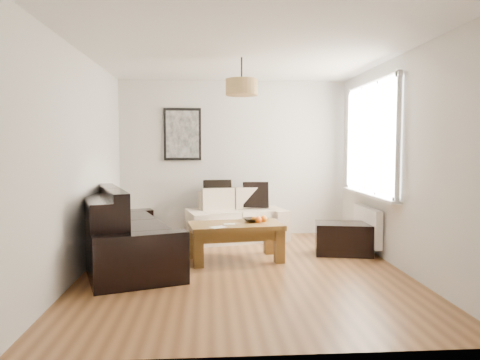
{
  "coord_description": "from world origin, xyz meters",
  "views": [
    {
      "loc": [
        -0.41,
        -5.33,
        1.49
      ],
      "look_at": [
        0.0,
        0.6,
        1.05
      ],
      "focal_mm": 33.55,
      "sensor_mm": 36.0,
      "label": 1
    }
  ],
  "objects": [
    {
      "name": "coffee_table",
      "position": [
        -0.07,
        0.47,
        0.24
      ],
      "size": [
        1.28,
        0.82,
        0.49
      ],
      "primitive_type": null,
      "rotation": [
        0.0,
        0.0,
        0.14
      ],
      "color": "brown",
      "rests_on": "floor"
    },
    {
      "name": "window_bay",
      "position": [
        1.86,
        0.8,
        1.6
      ],
      "size": [
        0.14,
        1.9,
        1.6
      ],
      "primitive_type": null,
      "color": "white",
      "rests_on": "wall_right"
    },
    {
      "name": "fruit_bowl",
      "position": [
        0.15,
        0.56,
        0.52
      ],
      "size": [
        0.27,
        0.27,
        0.05
      ],
      "primitive_type": "imported",
      "rotation": [
        0.0,
        0.0,
        0.29
      ],
      "color": "black",
      "rests_on": "coffee_table"
    },
    {
      "name": "ceiling",
      "position": [
        0.0,
        0.0,
        2.6
      ],
      "size": [
        3.8,
        4.5,
        0.0
      ],
      "primitive_type": null,
      "color": "white",
      "rests_on": "floor"
    },
    {
      "name": "floor",
      "position": [
        0.0,
        0.0,
        0.0
      ],
      "size": [
        4.5,
        4.5,
        0.0
      ],
      "primitive_type": "plane",
      "color": "brown",
      "rests_on": "ground"
    },
    {
      "name": "pendant_shade",
      "position": [
        0.0,
        0.3,
        2.23
      ],
      "size": [
        0.4,
        0.4,
        0.2
      ],
      "primitive_type": "cylinder",
      "color": "tan",
      "rests_on": "ceiling"
    },
    {
      "name": "papers",
      "position": [
        -0.3,
        0.2,
        0.49
      ],
      "size": [
        0.23,
        0.21,
        0.01
      ],
      "primitive_type": "cube",
      "rotation": [
        0.0,
        0.0,
        0.55
      ],
      "color": "silver",
      "rests_on": "coffee_table"
    },
    {
      "name": "sofa_leather",
      "position": [
        -1.43,
        0.26,
        0.44
      ],
      "size": [
        1.61,
        2.27,
        0.89
      ],
      "primitive_type": null,
      "rotation": [
        0.0,
        0.0,
        1.9
      ],
      "color": "black",
      "rests_on": "floor"
    },
    {
      "name": "orange_a",
      "position": [
        0.23,
        0.51,
        0.53
      ],
      "size": [
        0.11,
        0.11,
        0.09
      ],
      "primitive_type": "sphere",
      "rotation": [
        0.0,
        0.0,
        -0.25
      ],
      "color": "#DC5712",
      "rests_on": "fruit_bowl"
    },
    {
      "name": "orange_c",
      "position": [
        0.18,
        0.55,
        0.53
      ],
      "size": [
        0.08,
        0.08,
        0.08
      ],
      "primitive_type": "sphere",
      "rotation": [
        0.0,
        0.0,
        -0.1
      ],
      "color": "orange",
      "rests_on": "fruit_bowl"
    },
    {
      "name": "wall_back",
      "position": [
        0.0,
        2.25,
        1.3
      ],
      "size": [
        3.8,
        0.04,
        2.6
      ],
      "primitive_type": null,
      "color": "silver",
      "rests_on": "floor"
    },
    {
      "name": "ottoman",
      "position": [
        1.45,
        0.71,
        0.22
      ],
      "size": [
        0.84,
        0.63,
        0.44
      ],
      "primitive_type": "cube",
      "rotation": [
        0.0,
        0.0,
        -0.2
      ],
      "color": "black",
      "rests_on": "floor"
    },
    {
      "name": "poster",
      "position": [
        -0.85,
        2.22,
        1.7
      ],
      "size": [
        0.62,
        0.04,
        0.87
      ],
      "primitive_type": null,
      "color": "black",
      "rests_on": "wall_back"
    },
    {
      "name": "orange_b",
      "position": [
        0.31,
        0.57,
        0.53
      ],
      "size": [
        0.1,
        0.1,
        0.09
      ],
      "primitive_type": "sphere",
      "rotation": [
        0.0,
        0.0,
        -0.11
      ],
      "color": "orange",
      "rests_on": "fruit_bowl"
    },
    {
      "name": "radiator",
      "position": [
        1.82,
        0.8,
        0.38
      ],
      "size": [
        0.1,
        0.9,
        0.52
      ],
      "primitive_type": "cube",
      "color": "white",
      "rests_on": "wall_right"
    },
    {
      "name": "loveseat_cream",
      "position": [
        0.03,
        1.78,
        0.38
      ],
      "size": [
        1.68,
        1.16,
        0.76
      ],
      "primitive_type": null,
      "rotation": [
        0.0,
        0.0,
        0.22
      ],
      "color": "beige",
      "rests_on": "floor"
    },
    {
      "name": "wall_right",
      "position": [
        1.9,
        0.0,
        1.3
      ],
      "size": [
        0.04,
        4.5,
        2.6
      ],
      "primitive_type": null,
      "color": "silver",
      "rests_on": "floor"
    },
    {
      "name": "cushion_right",
      "position": [
        0.35,
        1.97,
        0.7
      ],
      "size": [
        0.42,
        0.15,
        0.42
      ],
      "primitive_type": "cube",
      "rotation": [
        0.0,
        0.0,
        -0.04
      ],
      "color": "black",
      "rests_on": "loveseat_cream"
    },
    {
      "name": "wall_front",
      "position": [
        0.0,
        -2.25,
        1.3
      ],
      "size": [
        3.8,
        0.04,
        2.6
      ],
      "primitive_type": null,
      "color": "silver",
      "rests_on": "floor"
    },
    {
      "name": "wall_left",
      "position": [
        -1.9,
        0.0,
        1.3
      ],
      "size": [
        0.04,
        4.5,
        2.6
      ],
      "primitive_type": null,
      "color": "silver",
      "rests_on": "floor"
    },
    {
      "name": "cushion_left",
      "position": [
        -0.28,
        1.97,
        0.72
      ],
      "size": [
        0.46,
        0.18,
        0.45
      ],
      "primitive_type": "cube",
      "rotation": [
        0.0,
        0.0,
        0.08
      ],
      "color": "black",
      "rests_on": "loveseat_cream"
    }
  ]
}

